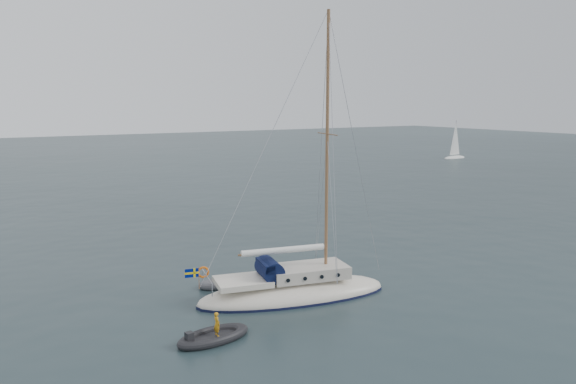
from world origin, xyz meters
TOP-DOWN VIEW (x-y plane):
  - ground at (0.00, 0.00)m, footprint 300.00×300.00m
  - sailboat at (-2.64, -0.71)m, footprint 10.69×3.20m
  - dinghy at (-4.95, 2.74)m, footprint 2.97×1.34m
  - rib at (-8.36, -3.45)m, footprint 3.40×1.54m
  - distant_yacht_b at (59.73, 45.59)m, footprint 5.39×2.88m

SIDE VIEW (x-z plane):
  - ground at x=0.00m, z-range 0.00..0.00m
  - dinghy at x=-4.95m, z-range -0.03..0.40m
  - rib at x=-8.36m, z-range -0.42..0.82m
  - sailboat at x=-2.64m, z-range -6.46..8.76m
  - distant_yacht_b at x=59.73m, z-range -0.52..6.62m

